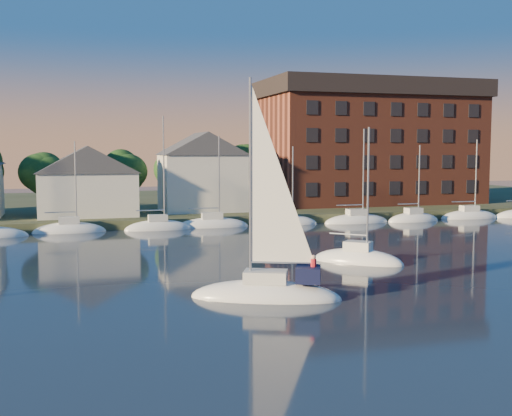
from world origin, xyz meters
name	(u,v)px	position (x,y,z in m)	size (l,w,h in m)	color
ground	(334,400)	(0.00, 0.00, 0.00)	(260.00, 260.00, 0.00)	black
shoreline_land	(125,209)	(0.00, 75.00, 0.00)	(160.00, 50.00, 2.00)	#363E24
wooden_dock	(145,227)	(0.00, 52.00, 0.00)	(120.00, 3.00, 1.00)	brown
clubhouse_centre	(87,180)	(-6.00, 57.00, 5.13)	(11.55, 8.40, 8.08)	silver
clubhouse_east	(202,171)	(8.00, 59.00, 6.00)	(10.50, 8.40, 9.80)	silver
condo_block	(368,142)	(34.00, 64.95, 9.79)	(31.00, 17.00, 17.40)	brown
tree_line	(149,161)	(2.00, 63.00, 7.18)	(93.40, 5.40, 8.90)	#382719
moored_fleet	(186,228)	(4.00, 49.00, 0.10)	(95.50, 2.40, 12.05)	white
hero_sailboat	(268,289)	(2.51, 15.14, 0.58)	(9.28, 6.18, 13.89)	white
drifting_sailboat_right	(358,261)	(12.81, 24.46, 0.10)	(6.91, 6.71, 11.46)	white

